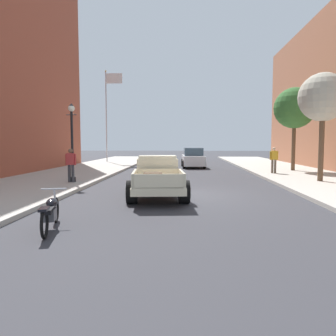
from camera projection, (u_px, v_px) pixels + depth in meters
The scene contains 11 objects.
ground_plane at pixel (184, 194), 12.97m from camera, with size 140.00×140.00×0.00m, color #333338.
sidewalk_left at pixel (10, 191), 13.37m from camera, with size 5.50×64.00×0.15m, color #ADA89E.
hotrod_truck_cream at pixel (157, 177), 12.59m from camera, with size 2.51×5.05×1.58m.
motorcycle_parked at pixel (50, 212), 7.67m from camera, with size 0.73×2.08×0.93m.
car_background_white at pixel (193, 158), 27.07m from camera, with size 2.04×4.38×1.65m.
pedestrian_sidewalk_left at pixel (71, 163), 15.71m from camera, with size 0.53×0.22×1.65m.
pedestrian_sidewalk_right at pixel (274, 158), 20.43m from camera, with size 0.53×0.22×1.65m.
street_lamp_near at pixel (72, 137), 15.73m from camera, with size 0.50×0.32×3.85m.
flagpole at pixel (108, 106), 32.41m from camera, with size 1.74×0.16×9.16m.
street_tree_nearest at pixel (323, 98), 15.95m from camera, with size 2.40×2.40×5.39m.
street_tree_second at pixel (295, 108), 22.22m from camera, with size 2.82×2.82×5.74m.
Camera 1 is at (0.05, -12.86, 2.09)m, focal length 34.41 mm.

